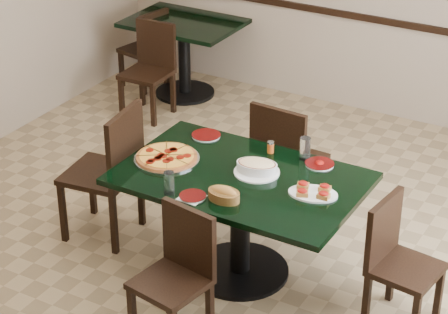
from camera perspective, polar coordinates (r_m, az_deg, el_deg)
The scene contains 21 objects.
floor at distance 6.22m, azimuth -0.85°, elevation -5.99°, with size 5.50×5.50×0.00m, color #8E7752.
room_shell at distance 6.77m, azimuth 14.23°, elevation 7.20°, with size 5.50×5.50×5.50m.
main_table at distance 5.67m, azimuth 1.08°, elevation -2.84°, with size 1.56×1.01×0.75m.
back_table at distance 8.42m, azimuth -2.63°, elevation 7.41°, with size 1.06×0.78×0.75m.
chair_far at distance 6.31m, azimuth 3.97°, elevation 0.08°, with size 0.47×0.47×0.94m.
chair_near at distance 5.22m, azimuth -2.99°, elevation -7.28°, with size 0.45×0.45×0.84m.
chair_right at distance 5.43m, azimuth 11.16°, elevation -6.38°, with size 0.43×0.43×0.83m.
chair_left at distance 6.13m, azimuth -7.36°, elevation -0.58°, with size 0.53×0.53×1.01m.
back_chair_near at distance 8.06m, azimuth -4.80°, elevation 6.06°, with size 0.41×0.41×0.86m.
back_chair_left at distance 8.62m, azimuth -4.99°, elevation 7.26°, with size 0.44×0.44×0.80m.
pepperoni_pizza at distance 5.78m, azimuth -3.76°, elevation 0.00°, with size 0.44×0.44×0.04m.
lasagna_casserole at distance 5.60m, azimuth 2.16°, elevation -0.64°, with size 0.30×0.30×0.09m.
bread_basket at distance 5.30m, azimuth -0.01°, elevation -2.44°, with size 0.21×0.15×0.09m.
bruschetta_platter at distance 5.39m, azimuth 5.84°, elevation -2.25°, with size 0.35×0.28×0.05m.
side_plate_near at distance 5.35m, azimuth -2.06°, elevation -2.57°, with size 0.17×0.17×0.02m.
side_plate_far_r at distance 5.74m, azimuth 6.26°, elevation -0.45°, with size 0.19×0.19×0.03m.
side_plate_far_l at distance 6.08m, azimuth -1.17°, elevation 1.43°, with size 0.20×0.20×0.02m.
napkin_setting at distance 5.34m, azimuth -2.11°, elevation -2.66°, with size 0.15×0.15×0.01m.
water_glass_a at distance 5.77m, azimuth 5.32°, elevation 0.56°, with size 0.07×0.07×0.16m, color white.
water_glass_b at distance 5.37m, azimuth -3.61°, elevation -1.68°, with size 0.07×0.07×0.14m, color white.
pepper_shaker at distance 5.85m, azimuth 3.07°, elevation 0.66°, with size 0.05×0.05×0.08m.
Camera 1 is at (2.64, -4.44, 3.47)m, focal length 70.00 mm.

